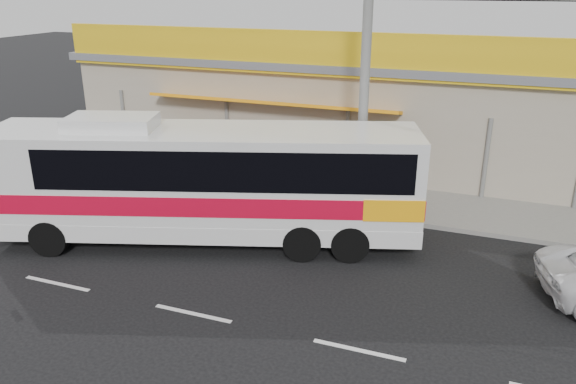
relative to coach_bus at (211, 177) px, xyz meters
name	(u,v)px	position (x,y,z in m)	size (l,w,h in m)	color
ground	(238,267)	(1.40, -1.25, -2.03)	(120.00, 120.00, 0.00)	black
sidewalk	(308,192)	(1.40, 4.75, -1.96)	(30.00, 3.20, 0.15)	slate
lane_markings	(193,314)	(1.40, -3.75, -2.03)	(50.00, 0.12, 0.01)	silver
storefront_building	(349,104)	(1.39, 10.29, 0.26)	(22.60, 9.20, 5.70)	gray
coach_bus	(211,177)	(0.00, 0.00, 0.00)	(12.54, 6.29, 3.80)	silver
motorbike_red	(185,173)	(-2.98, 3.45, -1.33)	(0.74, 2.13, 1.12)	maroon
motorbike_dark	(147,160)	(-5.23, 4.35, -1.35)	(0.50, 1.78, 1.07)	black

